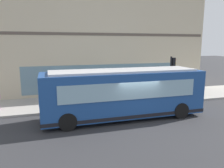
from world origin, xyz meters
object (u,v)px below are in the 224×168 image
fire_hydrant (189,94)px  pedestrian_near_hydrant (92,91)px  city_bus_nearside (124,94)px  traffic_light_near_corner (172,70)px

fire_hydrant → pedestrian_near_hydrant: (0.35, 8.13, 0.66)m
city_bus_nearside → pedestrian_near_hydrant: size_ratio=5.70×
pedestrian_near_hydrant → traffic_light_near_corner: bearing=-93.4°
traffic_light_near_corner → pedestrian_near_hydrant: bearing=86.6°
pedestrian_near_hydrant → city_bus_nearside: bearing=-154.7°
city_bus_nearside → traffic_light_near_corner: traffic_light_near_corner is taller
city_bus_nearside → fire_hydrant: city_bus_nearside is taller
traffic_light_near_corner → pedestrian_near_hydrant: traffic_light_near_corner is taller
traffic_light_near_corner → pedestrian_near_hydrant: 6.57m
fire_hydrant → pedestrian_near_hydrant: bearing=87.5°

